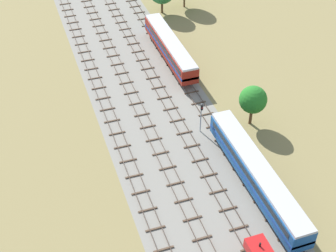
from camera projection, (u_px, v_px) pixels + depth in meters
ground_plane at (144, 89)px, 76.57m from camera, size 480.00×480.00×0.00m
ballast_bed at (144, 89)px, 76.57m from camera, size 17.73×176.00×0.01m
track_far_left at (101, 93)px, 75.50m from camera, size 2.40×126.00×0.29m
track_left at (129, 87)px, 76.65m from camera, size 2.40×126.00×0.29m
track_centre_left at (156, 82)px, 77.79m from camera, size 2.40×126.00×0.29m
track_centre at (182, 77)px, 78.94m from camera, size 2.40×126.00×0.29m
passenger_coach_centre_near at (256, 173)px, 58.10m from camera, size 2.96×22.00×3.80m
diesel_railcar_centre_mid at (170, 47)px, 81.84m from camera, size 2.96×20.50×3.80m
signal_post_nearest at (201, 114)px, 66.29m from camera, size 0.28×0.47×4.91m
lineside_tree_0 at (253, 100)px, 67.05m from camera, size 4.01×4.01×6.29m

